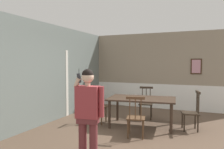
# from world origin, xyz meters

# --- Properties ---
(ground_plane) EXTENTS (7.24, 7.24, 0.00)m
(ground_plane) POSITION_xyz_m (0.00, 0.00, 0.00)
(ground_plane) COLOR brown
(room_back_partition) EXTENTS (5.30, 0.17, 2.81)m
(room_back_partition) POSITION_xyz_m (0.00, 3.29, 1.35)
(room_back_partition) COLOR gray
(room_back_partition) RESTS_ON ground_plane
(room_left_partition) EXTENTS (0.13, 6.58, 2.81)m
(room_left_partition) POSITION_xyz_m (-2.65, 0.01, 1.40)
(room_left_partition) COLOR slate
(room_left_partition) RESTS_ON ground_plane
(dining_table) EXTENTS (1.86, 1.23, 0.76)m
(dining_table) POSITION_xyz_m (-0.07, 0.74, 0.68)
(dining_table) COLOR #38281E
(dining_table) RESTS_ON ground_plane
(chair_near_window) EXTENTS (0.43, 0.43, 0.99)m
(chair_near_window) POSITION_xyz_m (-1.32, 0.59, 0.47)
(chair_near_window) COLOR #513823
(chair_near_window) RESTS_ON ground_plane
(chair_by_doorway) EXTENTS (0.49, 0.49, 0.96)m
(chair_by_doorway) POSITION_xyz_m (0.04, -0.16, 0.46)
(chair_by_doorway) COLOR #513823
(chair_by_doorway) RESTS_ON ground_plane
(chair_at_table_head) EXTENTS (0.47, 0.47, 0.96)m
(chair_at_table_head) POSITION_xyz_m (-0.18, 1.63, 0.47)
(chair_at_table_head) COLOR #2D2319
(chair_at_table_head) RESTS_ON ground_plane
(chair_opposite_corner) EXTENTS (0.49, 0.49, 1.00)m
(chair_opposite_corner) POSITION_xyz_m (1.19, 0.89, 0.47)
(chair_opposite_corner) COLOR #2D2319
(chair_opposite_corner) RESTS_ON ground_plane
(person_figure) EXTENTS (0.54, 0.27, 1.60)m
(person_figure) POSITION_xyz_m (-0.33, -1.69, 0.91)
(person_figure) COLOR brown
(person_figure) RESTS_ON ground_plane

